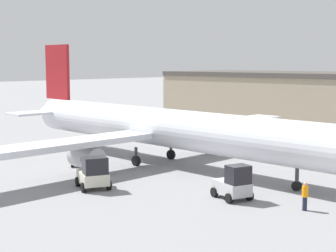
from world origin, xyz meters
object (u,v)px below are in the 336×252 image
at_px(baggage_tug, 234,184).
at_px(pushback_tug, 81,156).
at_px(airplane, 160,127).
at_px(belt_loader_truck, 94,174).
at_px(ground_crew_worker, 305,195).

relative_size(baggage_tug, pushback_tug, 0.93).
distance_m(airplane, baggage_tug, 13.72).
height_order(belt_loader_truck, pushback_tug, belt_loader_truck).
relative_size(airplane, baggage_tug, 14.45).
bearing_deg(airplane, baggage_tug, -22.41).
relative_size(ground_crew_worker, pushback_tug, 0.57).
height_order(airplane, ground_crew_worker, airplane).
distance_m(ground_crew_worker, belt_loader_truck, 15.19).
bearing_deg(ground_crew_worker, pushback_tug, -165.63).
height_order(baggage_tug, belt_loader_truck, belt_loader_truck).
xyz_separation_m(airplane, ground_crew_worker, (17.24, -4.35, -2.40)).
bearing_deg(pushback_tug, ground_crew_worker, 42.19).
height_order(ground_crew_worker, baggage_tug, baggage_tug).
bearing_deg(ground_crew_worker, baggage_tug, -157.02).
xyz_separation_m(airplane, belt_loader_truck, (3.21, -10.15, -2.24)).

